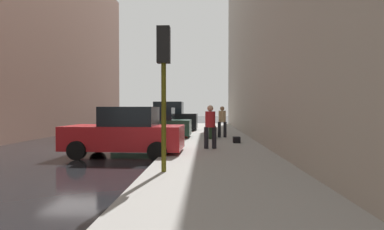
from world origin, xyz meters
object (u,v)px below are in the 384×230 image
at_px(traffic_light, 164,67).
at_px(duffel_bag, 237,140).
at_px(parked_black_suv, 167,118).
at_px(pedestrian_in_red_jacket, 210,124).
at_px(fire_hydrant, 186,131).
at_px(parked_dark_green_sedan, 154,125).
at_px(rolling_suitcase, 212,132).
at_px(pedestrian_in_tan_coat, 222,120).
at_px(parked_red_hatchback, 126,133).

distance_m(traffic_light, duffel_bag, 7.37).
relative_size(parked_black_suv, traffic_light, 1.29).
bearing_deg(pedestrian_in_red_jacket, duffel_bag, 58.83).
height_order(fire_hydrant, duffel_bag, fire_hydrant).
xyz_separation_m(parked_dark_green_sedan, rolling_suitcase, (3.24, -0.76, -0.36)).
relative_size(parked_black_suv, pedestrian_in_tan_coat, 2.71).
relative_size(parked_red_hatchback, pedestrian_in_red_jacket, 2.48).
height_order(traffic_light, pedestrian_in_red_jacket, traffic_light).
xyz_separation_m(pedestrian_in_red_jacket, rolling_suitcase, (0.16, 3.93, -0.61)).
relative_size(parked_red_hatchback, rolling_suitcase, 4.08).
relative_size(parked_red_hatchback, traffic_light, 1.18).
xyz_separation_m(parked_red_hatchback, rolling_suitcase, (3.24, 5.04, -0.36)).
height_order(pedestrian_in_tan_coat, rolling_suitcase, pedestrian_in_tan_coat).
xyz_separation_m(traffic_light, pedestrian_in_red_jacket, (1.22, 4.42, -1.65)).
relative_size(pedestrian_in_tan_coat, duffel_bag, 3.89).
bearing_deg(rolling_suitcase, duffel_bag, -59.91).
relative_size(pedestrian_in_tan_coat, rolling_suitcase, 1.64).
distance_m(parked_black_suv, pedestrian_in_red_jacket, 10.77).
bearing_deg(traffic_light, duffel_bag, 69.15).
distance_m(parked_black_suv, fire_hydrant, 6.22).
distance_m(parked_black_suv, duffel_bag, 9.35).
distance_m(rolling_suitcase, duffel_bag, 2.17).
xyz_separation_m(fire_hydrant, pedestrian_in_red_jacket, (1.27, -4.39, 0.61)).
bearing_deg(parked_dark_green_sedan, fire_hydrant, -9.77).
distance_m(parked_red_hatchback, duffel_bag, 5.39).
height_order(parked_dark_green_sedan, fire_hydrant, parked_dark_green_sedan).
bearing_deg(duffel_bag, rolling_suitcase, 120.09).
relative_size(fire_hydrant, duffel_bag, 1.60).
bearing_deg(rolling_suitcase, pedestrian_in_red_jacket, -92.36).
bearing_deg(duffel_bag, pedestrian_in_red_jacket, -121.17).
xyz_separation_m(parked_dark_green_sedan, traffic_light, (1.85, -9.12, 1.91)).
xyz_separation_m(fire_hydrant, traffic_light, (0.05, -8.81, 2.26)).
bearing_deg(pedestrian_in_red_jacket, parked_red_hatchback, -160.23).
distance_m(parked_black_suv, pedestrian_in_tan_coat, 6.78).
distance_m(pedestrian_in_tan_coat, pedestrian_in_red_jacket, 4.77).
bearing_deg(pedestrian_in_tan_coat, fire_hydrant, -170.78).
xyz_separation_m(traffic_light, duffel_bag, (2.47, 6.48, -2.47)).
relative_size(parked_dark_green_sedan, fire_hydrant, 6.01).
bearing_deg(fire_hydrant, traffic_light, -89.67).
bearing_deg(parked_red_hatchback, duffel_bag, 36.22).
xyz_separation_m(pedestrian_in_tan_coat, rolling_suitcase, (-0.57, -0.78, -0.61)).
relative_size(parked_black_suv, duffel_bag, 10.55).
distance_m(fire_hydrant, rolling_suitcase, 1.51).
bearing_deg(parked_red_hatchback, parked_black_suv, 90.00).
distance_m(fire_hydrant, traffic_light, 9.10).
bearing_deg(parked_dark_green_sedan, parked_red_hatchback, -90.00).
bearing_deg(pedestrian_in_red_jacket, rolling_suitcase, 87.64).
bearing_deg(rolling_suitcase, traffic_light, -99.42).
xyz_separation_m(fire_hydrant, rolling_suitcase, (1.44, -0.45, -0.01)).
bearing_deg(pedestrian_in_tan_coat, parked_red_hatchback, -123.20).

